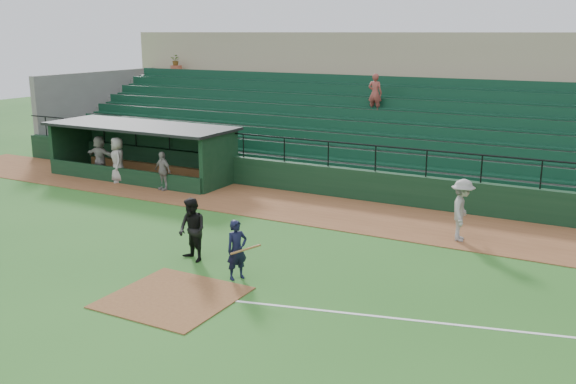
% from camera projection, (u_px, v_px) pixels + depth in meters
% --- Properties ---
extents(ground, '(90.00, 90.00, 0.00)m').
position_uv_depth(ground, '(197.00, 284.00, 16.82)').
color(ground, '#275E1E').
rests_on(ground, ground).
extents(warning_track, '(40.00, 4.00, 0.03)m').
position_uv_depth(warning_track, '(327.00, 211.00, 23.63)').
color(warning_track, brown).
rests_on(warning_track, ground).
extents(home_plate_dirt, '(3.00, 3.00, 0.03)m').
position_uv_depth(home_plate_dirt, '(173.00, 297.00, 15.96)').
color(home_plate_dirt, brown).
rests_on(home_plate_dirt, ground).
extents(foul_line, '(17.49, 4.44, 0.01)m').
position_uv_depth(foul_line, '(524.00, 332.00, 14.13)').
color(foul_line, white).
rests_on(foul_line, ground).
extents(stadium_structure, '(38.00, 13.08, 6.40)m').
position_uv_depth(stadium_structure, '(404.00, 122.00, 30.28)').
color(stadium_structure, black).
rests_on(stadium_structure, ground).
extents(dugout, '(8.90, 3.20, 2.42)m').
position_uv_depth(dugout, '(148.00, 147.00, 29.16)').
color(dugout, black).
rests_on(dugout, ground).
extents(batter_at_plate, '(1.11, 0.72, 1.63)m').
position_uv_depth(batter_at_plate, '(237.00, 250.00, 17.02)').
color(batter_at_plate, black).
rests_on(batter_at_plate, ground).
extents(umpire, '(1.08, 0.96, 1.85)m').
position_uv_depth(umpire, '(192.00, 230.00, 18.35)').
color(umpire, black).
rests_on(umpire, ground).
extents(runner, '(0.91, 1.36, 1.97)m').
position_uv_depth(runner, '(462.00, 210.00, 20.06)').
color(runner, gray).
rests_on(runner, warning_track).
extents(dugout_player_a, '(1.01, 0.59, 1.61)m').
position_uv_depth(dugout_player_a, '(163.00, 171.00, 26.56)').
color(dugout_player_a, gray).
rests_on(dugout_player_a, warning_track).
extents(dugout_player_b, '(1.14, 1.10, 1.97)m').
position_uv_depth(dugout_player_b, '(118.00, 160.00, 27.93)').
color(dugout_player_b, '#A19D97').
rests_on(dugout_player_b, warning_track).
extents(dugout_player_c, '(1.73, 0.59, 1.85)m').
position_uv_depth(dugout_player_c, '(100.00, 156.00, 29.08)').
color(dugout_player_c, '#A29E97').
rests_on(dugout_player_c, warning_track).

